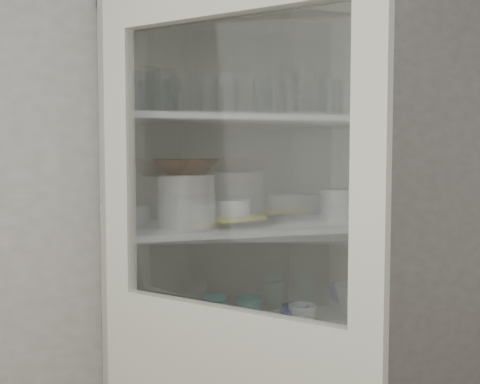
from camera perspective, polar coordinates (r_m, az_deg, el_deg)
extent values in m
cube|color=#A3A19B|center=(2.43, -6.11, -1.61)|extent=(3.60, 0.02, 2.60)
cube|color=beige|center=(2.21, -12.23, -8.82)|extent=(0.03, 0.45, 2.10)
cube|color=beige|center=(2.49, 10.80, -7.35)|extent=(0.03, 0.45, 2.10)
cube|color=gray|center=(2.50, -1.46, -7.23)|extent=(1.00, 0.03, 2.10)
cube|color=beige|center=(2.32, 0.00, 17.69)|extent=(1.00, 0.45, 0.03)
cube|color=silver|center=(2.34, 0.11, -13.07)|extent=(0.94, 0.42, 0.02)
cube|color=silver|center=(2.25, 0.11, -3.31)|extent=(0.94, 0.42, 0.02)
cube|color=silver|center=(2.24, 0.12, 6.90)|extent=(0.94, 0.42, 0.02)
cube|color=beige|center=(1.90, -11.30, 2.82)|extent=(0.09, 0.09, 0.80)
cube|color=beige|center=(1.46, 12.28, 2.46)|extent=(0.09, 0.09, 0.80)
cube|color=silver|center=(1.64, -1.09, 2.72)|extent=(0.47, 0.56, 0.78)
cylinder|color=silver|center=(2.07, -9.17, 9.30)|extent=(0.08, 0.08, 0.14)
cylinder|color=silver|center=(2.07, -8.52, 9.50)|extent=(0.09, 0.09, 0.15)
cylinder|color=silver|center=(2.08, -1.09, 9.31)|extent=(0.08, 0.08, 0.14)
cylinder|color=silver|center=(2.11, -3.03, 9.18)|extent=(0.08, 0.08, 0.13)
cylinder|color=silver|center=(2.20, 4.52, 9.25)|extent=(0.08, 0.08, 0.15)
cylinder|color=silver|center=(2.23, 8.91, 8.84)|extent=(0.09, 0.09, 0.13)
cylinder|color=silver|center=(2.28, 10.15, 8.72)|extent=(0.07, 0.07, 0.13)
cylinder|color=silver|center=(2.20, -6.66, 8.88)|extent=(0.08, 0.08, 0.13)
cylinder|color=silver|center=(2.17, -10.39, 9.27)|extent=(0.09, 0.09, 0.15)
cylinder|color=silver|center=(2.20, -7.44, 8.84)|extent=(0.08, 0.08, 0.12)
cylinder|color=silver|center=(2.28, 2.31, 8.68)|extent=(0.08, 0.08, 0.12)
cylinder|color=silver|center=(2.25, 2.20, 8.98)|extent=(0.09, 0.09, 0.14)
cylinder|color=silver|center=(2.16, -5.07, -1.66)|extent=(0.21, 0.21, 0.13)
cylinder|color=silver|center=(2.31, -10.77, -2.06)|extent=(0.19, 0.19, 0.07)
cylinder|color=silver|center=(2.16, -5.09, 0.83)|extent=(0.25, 0.25, 0.06)
imported|color=#41240D|center=(2.15, -5.10, 2.40)|extent=(0.30, 0.30, 0.06)
cylinder|color=silver|center=(2.25, -0.76, -2.80)|extent=(0.41, 0.41, 0.02)
cube|color=yellow|center=(2.25, -0.76, -2.40)|extent=(0.24, 0.24, 0.01)
cylinder|color=silver|center=(2.24, -0.76, -1.48)|extent=(0.17, 0.17, 0.06)
cylinder|color=#B8B8B8|center=(2.42, 9.29, -1.17)|extent=(0.14, 0.14, 0.12)
imported|color=navy|center=(2.35, 5.23, -11.63)|extent=(0.12, 0.12, 0.09)
imported|color=teal|center=(2.41, 0.84, -11.07)|extent=(0.13, 0.13, 0.10)
imported|color=silver|center=(2.31, 5.93, -11.74)|extent=(0.13, 0.13, 0.10)
cylinder|color=teal|center=(2.36, -2.39, -11.47)|extent=(0.09, 0.09, 0.09)
ellipsoid|color=teal|center=(2.34, -2.39, -10.14)|extent=(0.09, 0.09, 0.02)
cylinder|color=#A3A1AF|center=(2.20, -7.13, -13.37)|extent=(0.11, 0.11, 0.04)
cylinder|color=silver|center=(2.25, -10.24, -11.92)|extent=(0.13, 0.13, 0.12)
cylinder|color=silver|center=(2.15, 3.46, 8.95)|extent=(0.06, 0.06, 0.12)
cylinder|color=silver|center=(2.08, -7.15, 9.43)|extent=(0.07, 0.07, 0.15)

